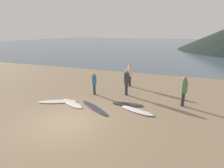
# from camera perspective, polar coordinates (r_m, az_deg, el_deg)

# --- Properties ---
(ground_plane) EXTENTS (120.00, 120.00, 0.20)m
(ground_plane) POSITION_cam_1_polar(r_m,az_deg,el_deg) (17.81, 4.12, 2.17)
(ground_plane) COLOR #8C7559
(ground_plane) RESTS_ON ground
(ocean_water) EXTENTS (140.00, 100.00, 0.01)m
(ocean_water) POSITION_cam_1_polar(r_m,az_deg,el_deg) (68.83, 16.78, 12.10)
(ocean_water) COLOR #475B6B
(ocean_water) RESTS_ON ground
(surfboard_0) EXTENTS (2.42, 1.52, 0.07)m
(surfboard_0) POSITION_cam_1_polar(r_m,az_deg,el_deg) (11.78, -16.84, -5.33)
(surfboard_0) COLOR silver
(surfboard_0) RESTS_ON ground
(surfboard_1) EXTENTS (2.07, 1.41, 0.07)m
(surfboard_1) POSITION_cam_1_polar(r_m,az_deg,el_deg) (11.26, -12.54, -6.00)
(surfboard_1) COLOR silver
(surfboard_1) RESTS_ON ground
(surfboard_2) EXTENTS (2.52, 1.85, 0.06)m
(surfboard_2) POSITION_cam_1_polar(r_m,az_deg,el_deg) (10.47, -5.62, -7.48)
(surfboard_2) COLOR #333338
(surfboard_2) RESTS_ON ground
(surfboard_3) EXTENTS (1.95, 0.72, 0.08)m
(surfboard_3) POSITION_cam_1_polar(r_m,az_deg,el_deg) (10.92, 4.87, -6.38)
(surfboard_3) COLOR #333338
(surfboard_3) RESTS_ON ground
(surfboard_4) EXTENTS (2.08, 1.22, 0.10)m
(surfboard_4) POSITION_cam_1_polar(r_m,az_deg,el_deg) (10.12, 7.94, -8.32)
(surfboard_4) COLOR white
(surfboard_4) RESTS_ON ground
(person_0) EXTENTS (0.37, 0.37, 1.82)m
(person_0) POSITION_cam_1_polar(r_m,az_deg,el_deg) (14.31, 5.71, 3.45)
(person_0) COLOR #2D2D38
(person_0) RESTS_ON ground
(person_1) EXTENTS (0.36, 0.36, 1.78)m
(person_1) POSITION_cam_1_polar(r_m,az_deg,el_deg) (11.16, 21.83, -1.50)
(person_1) COLOR #2D2D38
(person_1) RESTS_ON ground
(person_2) EXTENTS (0.37, 0.37, 1.81)m
(person_2) POSITION_cam_1_polar(r_m,az_deg,el_deg) (12.24, 4.61, 1.24)
(person_2) COLOR #2D2D38
(person_2) RESTS_ON ground
(person_3) EXTENTS (0.32, 0.32, 1.56)m
(person_3) POSITION_cam_1_polar(r_m,az_deg,el_deg) (12.43, -5.68, 0.76)
(person_3) COLOR #2D2D38
(person_3) RESTS_ON ground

